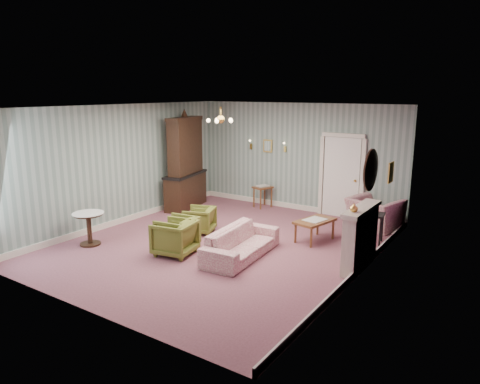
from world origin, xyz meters
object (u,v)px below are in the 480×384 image
Objects in this scene: side_table_black at (373,228)px; pedestal_table at (89,229)px; olive_chair_c at (200,219)px; dresser at (185,160)px; sofa_chintz at (241,238)px; wingback_chair at (375,208)px; olive_chair_a at (175,236)px; olive_chair_b at (177,231)px; coffee_table at (315,230)px; fireplace at (360,237)px.

pedestal_table is (-4.98, -3.44, 0.03)m from side_table_black.
olive_chair_c is 0.25× the size of dresser.
dresser is (-3.39, 2.32, 0.95)m from sofa_chintz.
olive_chair_a is at bearing 71.14° from wingback_chair.
sofa_chintz is at bearing 107.73° from olive_chair_a.
pedestal_table is at bearing -145.37° from side_table_black.
olive_chair_b reaches higher than side_table_black.
olive_chair_b is 2.98m from coffee_table.
side_table_black is at bearing 91.87° from olive_chair_c.
side_table_black is at bearing -45.31° from sofa_chintz.
olive_chair_a reaches higher than olive_chair_c.
coffee_table is (4.20, -0.65, -1.10)m from dresser.
olive_chair_a is 1.16× the size of side_table_black.
wingback_chair is at bearing 107.42° from olive_chair_c.
pedestal_table reaches higher than coffee_table.
olive_chair_b is 4.73m from wingback_chair.
olive_chair_a is at bearing -2.05° from olive_chair_c.
olive_chair_b is at bearing 99.46° from sofa_chintz.
olive_chair_c is 0.33× the size of sofa_chintz.
sofa_chintz is 2.10× the size of coffee_table.
sofa_chintz is at bearing -46.30° from dresser.
olive_chair_c is 4.16m from wingback_chair.
pedestal_table is at bearing -70.79° from olive_chair_b.
sofa_chintz reaches higher than pedestal_table.
sofa_chintz is 2.26m from fireplace.
pedestal_table is at bearing -83.58° from olive_chair_a.
wingback_chair is at bearing 133.07° from olive_chair_b.
fireplace is at bearing 20.80° from pedestal_table.
wingback_chair is 1.70× the size of side_table_black.
dresser is (-5.01, -1.00, 0.85)m from wingback_chair.
olive_chair_b is at bearing 26.92° from pedestal_table.
side_table_black is at bearing 120.43° from olive_chair_b.
coffee_table is 4.84m from pedestal_table.
olive_chair_b is 0.66× the size of wingback_chair.
olive_chair_a is 1.04× the size of olive_chair_b.
dresser is at bearing 95.13° from pedestal_table.
olive_chair_a reaches higher than side_table_black.
dresser is 5.40m from side_table_black.
fireplace is at bearing 102.40° from olive_chair_a.
sofa_chintz is (1.37, 0.35, 0.02)m from olive_chair_b.
pedestal_table is (-3.89, -2.88, 0.12)m from coffee_table.
dresser reaches higher than olive_chair_b.
wingback_chair is at bearing 43.98° from pedestal_table.
olive_chair_c is 3.86m from side_table_black.
wingback_chair is at bearing 63.95° from coffee_table.
olive_chair_b is at bearing -141.86° from side_table_black.
olive_chair_c is 2.42m from pedestal_table.
coffee_table is at bearing -20.67° from dresser.
fireplace reaches higher than wingback_chair.
olive_chair_a is at bearing -65.12° from dresser.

